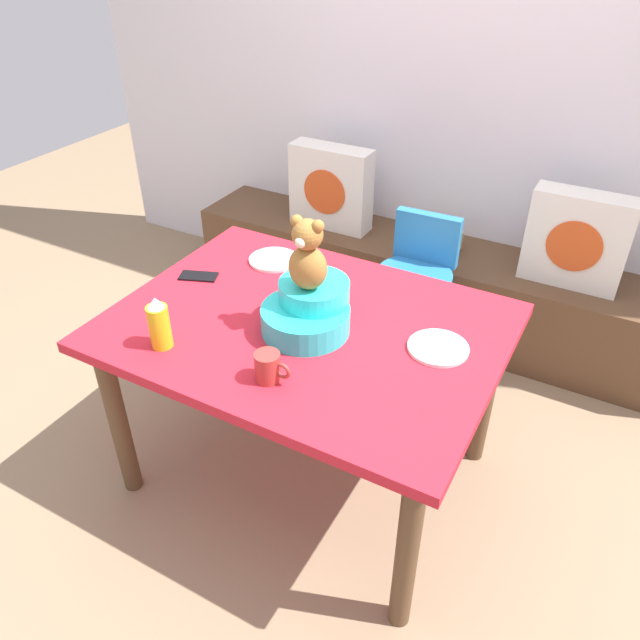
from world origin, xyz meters
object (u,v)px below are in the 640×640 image
Objects in this scene: pillow_floral_left at (331,187)px; pillow_floral_right at (577,240)px; cell_phone at (198,276)px; dinner_plate_near at (274,260)px; highchair at (415,279)px; dinner_plate_far at (438,348)px; infant_seat_teal at (308,310)px; teddy_bear at (308,256)px; ketchup_bottle at (159,324)px; coffee_mug at (268,367)px; dining_table at (306,345)px; book_stack at (439,241)px.

pillow_floral_right is (1.26, 0.00, 0.00)m from pillow_floral_left.
cell_phone is (-1.22, -1.16, 0.06)m from pillow_floral_right.
dinner_plate_near is 1.39× the size of cell_phone.
dinner_plate_far is (0.35, -0.74, 0.22)m from highchair.
infant_seat_teal is at bearing -167.30° from dinner_plate_far.
teddy_bear is 0.52m from ketchup_bottle.
infant_seat_teal is 0.49m from dinner_plate_near.
dinner_plate_far is (0.78, -0.24, 0.00)m from dinner_plate_near.
dinner_plate_far is (0.43, 0.10, -0.27)m from teddy_bear.
coffee_mug reaches higher than dinner_plate_near.
dinner_plate_far is at bearing 44.50° from coffee_mug.
teddy_bear is at bearing -118.46° from pillow_floral_right.
dinner_plate_far is at bearing -102.14° from pillow_floral_right.
infant_seat_teal reaches higher than dinner_plate_near.
dining_table is 6.65× the size of dinner_plate_near.
highchair is 1.00m from cell_phone.
highchair reaches higher than dinner_plate_near.
pillow_floral_left is 0.56× the size of highchair.
ketchup_bottle reaches higher than highchair.
ketchup_bottle reaches higher than dinner_plate_far.
coffee_mug is (0.03, -0.30, -0.23)m from teddy_bear.
coffee_mug reaches higher than dinner_plate_far.
ketchup_bottle is at bearing -152.46° from dinner_plate_far.
dinner_plate_near is at bearing 136.48° from teddy_bear.
pillow_floral_right reaches higher than highchair.
dinner_plate_near is (-0.35, 0.34, -0.07)m from infant_seat_teal.
dinner_plate_far is 1.39× the size of cell_phone.
dinner_plate_near is at bearing 163.03° from dinner_plate_far.
coffee_mug is 0.69m from cell_phone.
cell_phone is (-0.97, -0.01, -0.00)m from dinner_plate_far.
dinner_plate_near is 0.31m from cell_phone.
pillow_floral_right is 1.76× the size of teddy_bear.
dining_table is (-0.70, -1.23, -0.04)m from pillow_floral_right.
ketchup_bottle is 0.90m from dinner_plate_far.
dining_table is 0.17m from infant_seat_teal.
book_stack is 1.26m from dining_table.
ketchup_bottle is at bearing -104.40° from book_stack.
dinner_plate_far is 0.97m from cell_phone.
infant_seat_teal is at bearing -43.47° from dinner_plate_near.
highchair is at bearing -145.24° from pillow_floral_right.
dinner_plate_far is at bearing 12.70° from infant_seat_teal.
highchair is (-0.60, -0.42, -0.16)m from pillow_floral_right.
pillow_floral_left is at bearing -178.06° from book_stack.
pillow_floral_left reaches higher than cell_phone.
pillow_floral_right is 1.33× the size of infant_seat_teal.
teddy_bear is 0.61m from cell_phone.
pillow_floral_right is at bearing -1.88° from book_stack.
book_stack is at bearing 88.20° from infant_seat_teal.
pillow_floral_left is at bearing 97.63° from ketchup_bottle.
infant_seat_teal is at bearing 40.93° from ketchup_bottle.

